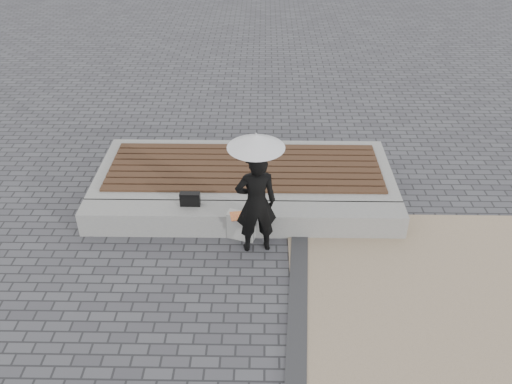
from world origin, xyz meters
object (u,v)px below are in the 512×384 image
(handbag, at_px, (190,199))
(parasol, at_px, (256,141))
(woman, at_px, (256,203))
(seating_ledge, at_px, (243,219))
(canvas_tote, at_px, (241,226))

(handbag, bearing_deg, parasol, -26.88)
(woman, distance_m, handbag, 1.18)
(woman, xyz_separation_m, parasol, (-0.00, 0.00, 0.99))
(seating_ledge, height_order, canvas_tote, canvas_tote)
(parasol, bearing_deg, seating_ledge, 115.65)
(woman, distance_m, parasol, 0.99)
(parasol, xyz_separation_m, canvas_tote, (-0.23, 0.25, -1.58))
(seating_ledge, distance_m, woman, 0.79)
(parasol, relative_size, canvas_tote, 2.25)
(parasol, bearing_deg, canvas_tote, 132.78)
(seating_ledge, xyz_separation_m, woman, (0.22, -0.45, 0.61))
(parasol, height_order, canvas_tote, parasol)
(seating_ledge, height_order, parasol, parasol)
(parasol, xyz_separation_m, handbag, (-1.02, 0.53, -1.29))
(seating_ledge, height_order, handbag, handbag)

